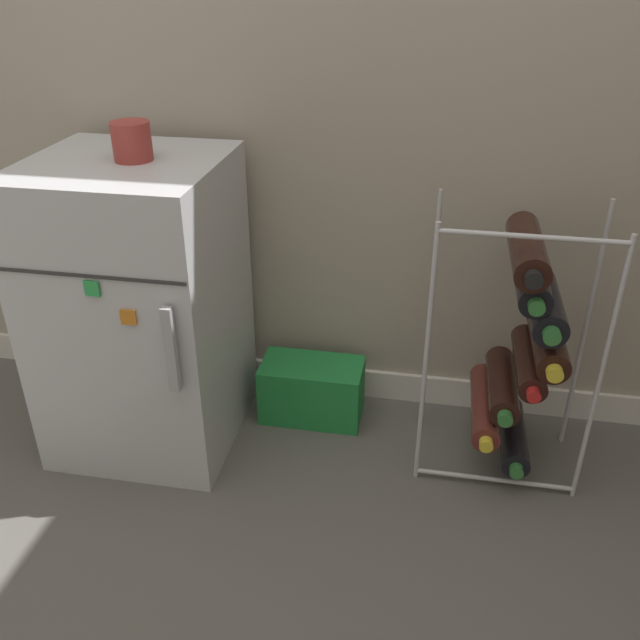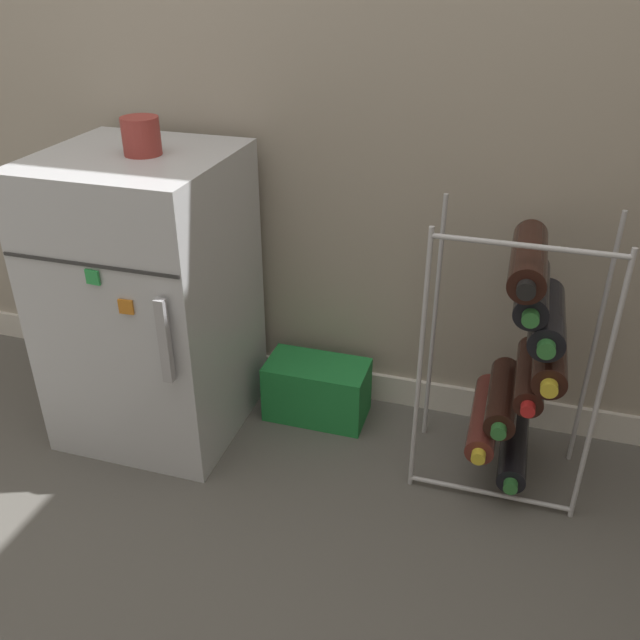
{
  "view_description": "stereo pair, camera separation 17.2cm",
  "coord_description": "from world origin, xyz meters",
  "px_view_note": "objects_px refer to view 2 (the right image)",
  "views": [
    {
      "loc": [
        0.23,
        -1.2,
        1.23
      ],
      "look_at": [
        -0.04,
        0.29,
        0.39
      ],
      "focal_mm": 38.0,
      "sensor_mm": 36.0,
      "label": 1
    },
    {
      "loc": [
        0.4,
        -1.16,
        1.23
      ],
      "look_at": [
        -0.04,
        0.29,
        0.39
      ],
      "focal_mm": 38.0,
      "sensor_mm": 36.0,
      "label": 2
    }
  ],
  "objects_px": {
    "wine_rack": "(523,355)",
    "soda_box": "(317,390)",
    "mini_fridge": "(151,298)",
    "fridge_top_cup": "(141,136)"
  },
  "relations": [
    {
      "from": "mini_fridge",
      "to": "wine_rack",
      "type": "relative_size",
      "value": 1.1
    },
    {
      "from": "fridge_top_cup",
      "to": "mini_fridge",
      "type": "bearing_deg",
      "value": -167.8
    },
    {
      "from": "soda_box",
      "to": "mini_fridge",
      "type": "bearing_deg",
      "value": -162.04
    },
    {
      "from": "wine_rack",
      "to": "fridge_top_cup",
      "type": "distance_m",
      "value": 1.05
    },
    {
      "from": "soda_box",
      "to": "fridge_top_cup",
      "type": "bearing_deg",
      "value": -161.62
    },
    {
      "from": "fridge_top_cup",
      "to": "soda_box",
      "type": "bearing_deg",
      "value": 18.38
    },
    {
      "from": "mini_fridge",
      "to": "fridge_top_cup",
      "type": "relative_size",
      "value": 8.6
    },
    {
      "from": "soda_box",
      "to": "fridge_top_cup",
      "type": "relative_size",
      "value": 3.2
    },
    {
      "from": "mini_fridge",
      "to": "wine_rack",
      "type": "distance_m",
      "value": 0.98
    },
    {
      "from": "wine_rack",
      "to": "soda_box",
      "type": "distance_m",
      "value": 0.63
    }
  ]
}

